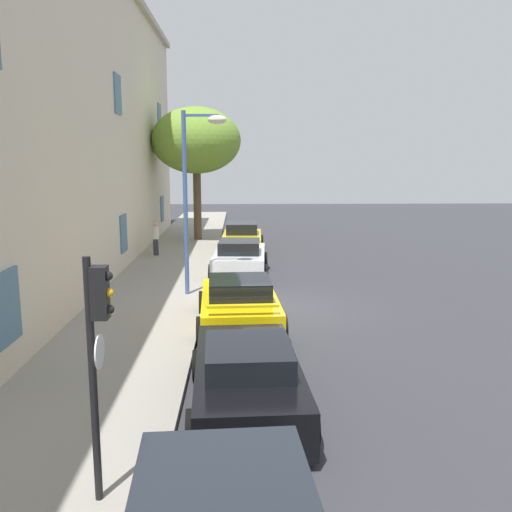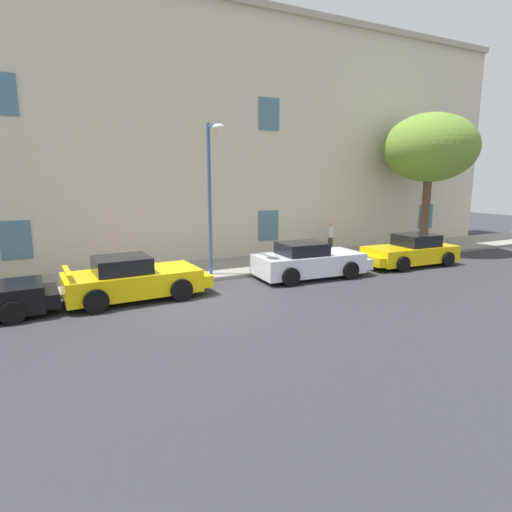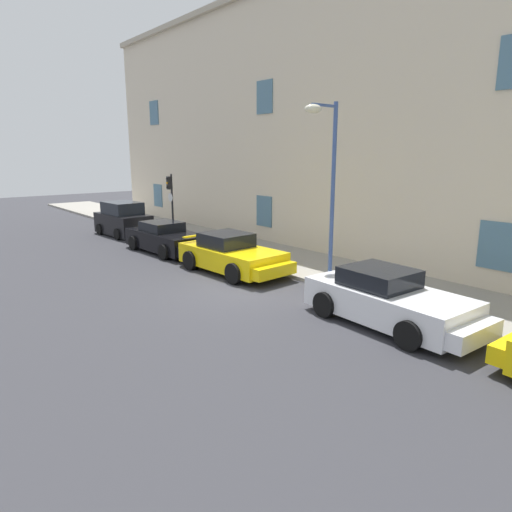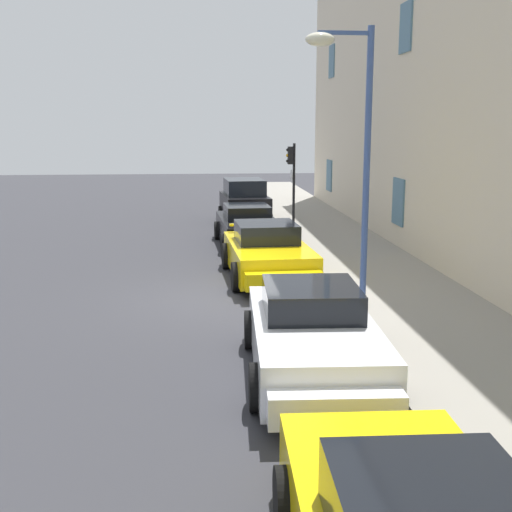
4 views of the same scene
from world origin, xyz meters
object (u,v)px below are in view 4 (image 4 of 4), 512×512
at_px(hatchback_parked, 244,203).
at_px(traffic_light, 292,171).
at_px(sportscar_red_lead, 249,229).
at_px(street_lamp, 349,118).
at_px(sportscar_yellow_flank, 269,255).
at_px(sportscar_white_middle, 314,341).

relative_size(hatchback_parked, traffic_light, 1.14).
xyz_separation_m(sportscar_red_lead, hatchback_parked, (-5.48, 0.26, 0.22)).
relative_size(sportscar_red_lead, traffic_light, 1.51).
bearing_deg(traffic_light, sportscar_red_lead, -31.96).
bearing_deg(sportscar_red_lead, street_lamp, 10.10).
xyz_separation_m(sportscar_yellow_flank, sportscar_white_middle, (6.93, -0.04, -0.01)).
xyz_separation_m(hatchback_parked, street_lamp, (13.51, 1.17, 3.36)).
relative_size(sportscar_white_middle, street_lamp, 0.82).
xyz_separation_m(sportscar_yellow_flank, hatchback_parked, (-10.27, 0.12, 0.17)).
relative_size(hatchback_parked, street_lamp, 0.62).
bearing_deg(street_lamp, hatchback_parked, -175.04).
bearing_deg(hatchback_parked, street_lamp, 4.96).
height_order(sportscar_white_middle, hatchback_parked, hatchback_parked).
bearing_deg(hatchback_parked, sportscar_red_lead, -2.71).
relative_size(traffic_light, street_lamp, 0.55).
xyz_separation_m(sportscar_white_middle, traffic_light, (-14.75, 1.78, 1.70)).
height_order(sportscar_red_lead, traffic_light, traffic_light).
xyz_separation_m(sportscar_yellow_flank, street_lamp, (3.25, 1.29, 3.53)).
bearing_deg(street_lamp, sportscar_white_middle, -19.82).
height_order(sportscar_red_lead, street_lamp, street_lamp).
bearing_deg(sportscar_yellow_flank, hatchback_parked, 179.36).
distance_m(sportscar_white_middle, traffic_light, 14.95).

